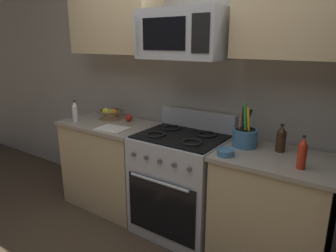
% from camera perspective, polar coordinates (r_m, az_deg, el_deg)
% --- Properties ---
extents(wall_back, '(8.00, 0.10, 2.60)m').
position_cam_1_polar(wall_back, '(2.86, 6.63, 7.28)').
color(wall_back, '#9E998E').
rests_on(wall_back, ground).
extents(counter_left, '(0.97, 0.62, 0.91)m').
position_cam_1_polar(counter_left, '(3.31, -10.62, -6.93)').
color(counter_left, tan).
rests_on(counter_left, ground).
extents(range_oven, '(0.76, 0.66, 1.09)m').
position_cam_1_polar(range_oven, '(2.80, 2.40, -10.63)').
color(range_oven, '#B2B5BA').
rests_on(range_oven, ground).
extents(counter_right, '(0.85, 0.62, 0.91)m').
position_cam_1_polar(counter_right, '(2.52, 18.76, -15.09)').
color(counter_right, tan).
rests_on(counter_right, ground).
extents(microwave, '(0.71, 0.44, 0.39)m').
position_cam_1_polar(microwave, '(2.53, 3.08, 16.81)').
color(microwave, '#B2B5BA').
extents(upper_cabinets_left, '(0.96, 0.34, 0.65)m').
position_cam_1_polar(upper_cabinets_left, '(3.18, -9.96, 19.08)').
color(upper_cabinets_left, tan).
extents(upper_cabinets_right, '(0.84, 0.34, 0.65)m').
position_cam_1_polar(upper_cabinets_right, '(2.35, 23.31, 19.39)').
color(upper_cabinets_right, tan).
extents(utensil_crock, '(0.19, 0.19, 0.35)m').
position_cam_1_polar(utensil_crock, '(2.45, 14.22, -1.91)').
color(utensil_crock, teal).
rests_on(utensil_crock, counter_right).
extents(fruit_basket, '(0.27, 0.27, 0.12)m').
position_cam_1_polar(fruit_basket, '(3.29, -10.70, 2.27)').
color(fruit_basket, brown).
rests_on(fruit_basket, counter_left).
extents(apple_loose, '(0.07, 0.07, 0.07)m').
position_cam_1_polar(apple_loose, '(3.17, -7.38, 1.55)').
color(apple_loose, red).
rests_on(apple_loose, counter_left).
extents(cutting_board, '(0.30, 0.25, 0.02)m').
position_cam_1_polar(cutting_board, '(2.89, -10.48, -0.56)').
color(cutting_board, silver).
rests_on(cutting_board, counter_left).
extents(bottle_vinegar, '(0.06, 0.06, 0.22)m').
position_cam_1_polar(bottle_vinegar, '(3.26, -17.07, 2.56)').
color(bottle_vinegar, silver).
rests_on(bottle_vinegar, counter_left).
extents(bottle_soy, '(0.07, 0.07, 0.21)m').
position_cam_1_polar(bottle_soy, '(2.42, 20.46, -2.32)').
color(bottle_soy, '#382314').
rests_on(bottle_soy, counter_right).
extents(bottle_hot_sauce, '(0.06, 0.06, 0.23)m').
position_cam_1_polar(bottle_hot_sauce, '(2.15, 23.89, -4.75)').
color(bottle_hot_sauce, red).
rests_on(bottle_hot_sauce, counter_right).
extents(prep_bowl, '(0.13, 0.13, 0.05)m').
position_cam_1_polar(prep_bowl, '(2.25, 10.77, -4.85)').
color(prep_bowl, teal).
rests_on(prep_bowl, counter_right).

